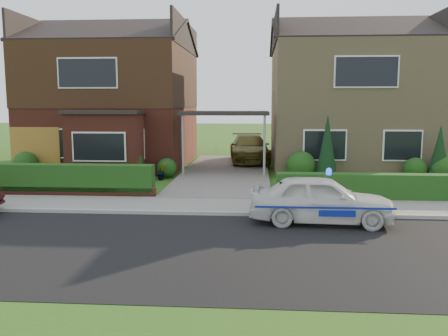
{
  "coord_description": "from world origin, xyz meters",
  "views": [
    {
      "loc": [
        1.42,
        -9.96,
        3.2
      ],
      "look_at": [
        0.46,
        3.5,
        1.3
      ],
      "focal_mm": 38.0,
      "sensor_mm": 36.0,
      "label": 1
    }
  ],
  "objects": [
    {
      "name": "ground",
      "position": [
        0.0,
        0.0,
        0.0
      ],
      "size": [
        120.0,
        120.0,
        0.0
      ],
      "primitive_type": "plane",
      "color": "#215015",
      "rests_on": "ground"
    },
    {
      "name": "road",
      "position": [
        0.0,
        0.0,
        0.0
      ],
      "size": [
        60.0,
        6.0,
        0.02
      ],
      "primitive_type": "cube",
      "color": "black",
      "rests_on": "ground"
    },
    {
      "name": "kerb",
      "position": [
        0.0,
        3.05,
        0.06
      ],
      "size": [
        60.0,
        0.16,
        0.12
      ],
      "primitive_type": "cube",
      "color": "#9E9993",
      "rests_on": "ground"
    },
    {
      "name": "sidewalk",
      "position": [
        0.0,
        4.1,
        0.05
      ],
      "size": [
        60.0,
        2.0,
        0.1
      ],
      "primitive_type": "cube",
      "color": "slate",
      "rests_on": "ground"
    },
    {
      "name": "driveway",
      "position": [
        0.0,
        11.0,
        0.06
      ],
      "size": [
        3.8,
        12.0,
        0.12
      ],
      "primitive_type": "cube",
      "color": "#666059",
      "rests_on": "ground"
    },
    {
      "name": "house_left",
      "position": [
        -5.78,
        13.9,
        3.81
      ],
      "size": [
        7.5,
        9.53,
        7.25
      ],
      "color": "maroon",
      "rests_on": "ground"
    },
    {
      "name": "house_right",
      "position": [
        5.8,
        13.99,
        3.66
      ],
      "size": [
        7.5,
        8.06,
        7.25
      ],
      "color": "tan",
      "rests_on": "ground"
    },
    {
      "name": "carport_link",
      "position": [
        0.0,
        10.95,
        2.66
      ],
      "size": [
        3.8,
        3.0,
        2.77
      ],
      "color": "black",
      "rests_on": "ground"
    },
    {
      "name": "garage_door",
      "position": [
        -8.25,
        9.96,
        1.05
      ],
      "size": [
        2.2,
        0.1,
        2.1
      ],
      "primitive_type": "cube",
      "color": "#985C21",
      "rests_on": "ground"
    },
    {
      "name": "dwarf_wall",
      "position": [
        -5.8,
        5.3,
        0.18
      ],
      "size": [
        7.7,
        0.25,
        0.36
      ],
      "primitive_type": "cube",
      "color": "maroon",
      "rests_on": "ground"
    },
    {
      "name": "hedge_left",
      "position": [
        -5.8,
        5.45,
        0.0
      ],
      "size": [
        7.5,
        0.55,
        0.9
      ],
      "primitive_type": "cube",
      "color": "#133410",
      "rests_on": "ground"
    },
    {
      "name": "hedge_right",
      "position": [
        5.8,
        5.35,
        0.0
      ],
      "size": [
        7.5,
        0.55,
        0.8
      ],
      "primitive_type": "cube",
      "color": "#133410",
      "rests_on": "ground"
    },
    {
      "name": "shrub_left_far",
      "position": [
        -8.5,
        9.5,
        0.54
      ],
      "size": [
        1.08,
        1.08,
        1.08
      ],
      "primitive_type": "sphere",
      "color": "#133410",
      "rests_on": "ground"
    },
    {
      "name": "shrub_left_mid",
      "position": [
        -4.0,
        9.3,
        0.66
      ],
      "size": [
        1.32,
        1.32,
        1.32
      ],
      "primitive_type": "sphere",
      "color": "#133410",
      "rests_on": "ground"
    },
    {
      "name": "shrub_left_near",
      "position": [
        -2.4,
        9.6,
        0.42
      ],
      "size": [
        0.84,
        0.84,
        0.84
      ],
      "primitive_type": "sphere",
      "color": "#133410",
      "rests_on": "ground"
    },
    {
      "name": "shrub_right_near",
      "position": [
        3.2,
        9.4,
        0.6
      ],
      "size": [
        1.2,
        1.2,
        1.2
      ],
      "primitive_type": "sphere",
      "color": "#133410",
      "rests_on": "ground"
    },
    {
      "name": "shrub_right_mid",
      "position": [
        7.8,
        9.5,
        0.48
      ],
      "size": [
        0.96,
        0.96,
        0.96
      ],
      "primitive_type": "sphere",
      "color": "#133410",
      "rests_on": "ground"
    },
    {
      "name": "shrub_right_far",
      "position": [
        8.8,
        9.2,
        0.54
      ],
      "size": [
        1.08,
        1.08,
        1.08
      ],
      "primitive_type": "sphere",
      "color": "#133410",
      "rests_on": "ground"
    },
    {
      "name": "conifer_a",
      "position": [
        4.2,
        9.2,
        1.3
      ],
      "size": [
        0.9,
        0.9,
        2.6
      ],
      "primitive_type": "cone",
      "color": "black",
      "rests_on": "ground"
    },
    {
      "name": "conifer_b",
      "position": [
        8.6,
        9.2,
        1.1
      ],
      "size": [
        0.9,
        0.9,
        2.2
      ],
      "primitive_type": "cone",
      "color": "black",
      "rests_on": "ground"
    },
    {
      "name": "police_car",
      "position": [
        3.1,
        2.4,
        0.64
      ],
      "size": [
        3.44,
        3.82,
        1.44
      ],
      "rotation": [
        0.0,
        0.0,
        1.51
      ],
      "color": "silver",
      "rests_on": "ground"
    },
    {
      "name": "driveway_car",
      "position": [
        1.0,
        14.47,
        0.81
      ],
      "size": [
        2.33,
        4.89,
        1.38
      ],
      "primitive_type": "imported",
      "rotation": [
        0.0,
        0.0,
        0.09
      ],
      "color": "brown",
      "rests_on": "driveway"
    },
    {
      "name": "potted_plant_b",
      "position": [
        -2.5,
        9.0,
        0.35
      ],
      "size": [
        0.49,
        0.48,
        0.7
      ],
      "primitive_type": "imported",
      "rotation": [
        0.0,
        0.0,
        0.67
      ],
      "color": "gray",
      "rests_on": "ground"
    },
    {
      "name": "potted_plant_c",
      "position": [
        -4.27,
        6.0,
        0.38
      ],
      "size": [
        0.5,
        0.5,
        0.77
      ],
      "primitive_type": "imported",
      "rotation": [
        0.0,
        0.0,
        1.77
      ],
      "color": "gray",
      "rests_on": "ground"
    }
  ]
}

